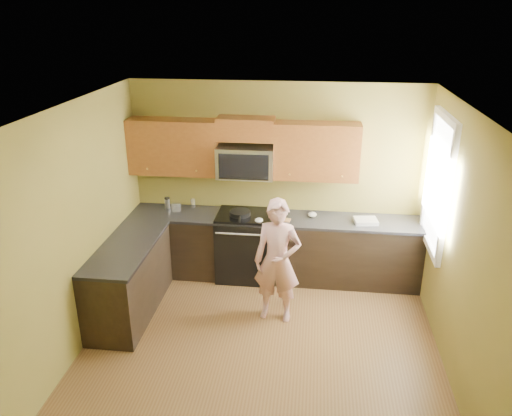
# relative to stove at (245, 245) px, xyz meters

# --- Properties ---
(floor) EXTENTS (4.00, 4.00, 0.00)m
(floor) POSITION_rel_stove_xyz_m (0.40, -1.68, -0.47)
(floor) COLOR brown
(floor) RESTS_ON ground
(ceiling) EXTENTS (4.00, 4.00, 0.00)m
(ceiling) POSITION_rel_stove_xyz_m (0.40, -1.68, 2.23)
(ceiling) COLOR white
(ceiling) RESTS_ON ground
(wall_back) EXTENTS (4.00, 0.00, 4.00)m
(wall_back) POSITION_rel_stove_xyz_m (0.40, 0.32, 0.88)
(wall_back) COLOR olive
(wall_back) RESTS_ON ground
(wall_front) EXTENTS (4.00, 0.00, 4.00)m
(wall_front) POSITION_rel_stove_xyz_m (0.40, -3.67, 0.88)
(wall_front) COLOR olive
(wall_front) RESTS_ON ground
(wall_left) EXTENTS (0.00, 4.00, 4.00)m
(wall_left) POSITION_rel_stove_xyz_m (-1.60, -1.68, 0.88)
(wall_left) COLOR olive
(wall_left) RESTS_ON ground
(wall_right) EXTENTS (0.00, 4.00, 4.00)m
(wall_right) POSITION_rel_stove_xyz_m (2.40, -1.68, 0.88)
(wall_right) COLOR olive
(wall_right) RESTS_ON ground
(cabinet_back_run) EXTENTS (4.00, 0.60, 0.88)m
(cabinet_back_run) POSITION_rel_stove_xyz_m (0.40, 0.02, -0.03)
(cabinet_back_run) COLOR black
(cabinet_back_run) RESTS_ON floor
(cabinet_left_run) EXTENTS (0.60, 1.60, 0.88)m
(cabinet_left_run) POSITION_rel_stove_xyz_m (-1.30, -1.08, -0.03)
(cabinet_left_run) COLOR black
(cabinet_left_run) RESTS_ON floor
(countertop_back) EXTENTS (4.00, 0.62, 0.04)m
(countertop_back) POSITION_rel_stove_xyz_m (0.40, 0.01, 0.43)
(countertop_back) COLOR black
(countertop_back) RESTS_ON cabinet_back_run
(countertop_left) EXTENTS (0.62, 1.60, 0.04)m
(countertop_left) POSITION_rel_stove_xyz_m (-1.29, -1.08, 0.43)
(countertop_left) COLOR black
(countertop_left) RESTS_ON cabinet_left_run
(stove) EXTENTS (0.76, 0.65, 0.95)m
(stove) POSITION_rel_stove_xyz_m (0.00, 0.00, 0.00)
(stove) COLOR black
(stove) RESTS_ON floor
(microwave) EXTENTS (0.76, 0.40, 0.42)m
(microwave) POSITION_rel_stove_xyz_m (0.00, 0.12, 0.97)
(microwave) COLOR silver
(microwave) RESTS_ON wall_back
(upper_cab_left) EXTENTS (1.22, 0.33, 0.75)m
(upper_cab_left) POSITION_rel_stove_xyz_m (-0.99, 0.16, 0.97)
(upper_cab_left) COLOR brown
(upper_cab_left) RESTS_ON wall_back
(upper_cab_right) EXTENTS (1.12, 0.33, 0.75)m
(upper_cab_right) POSITION_rel_stove_xyz_m (0.94, 0.16, 0.97)
(upper_cab_right) COLOR brown
(upper_cab_right) RESTS_ON wall_back
(upper_cab_over_mw) EXTENTS (0.76, 0.33, 0.30)m
(upper_cab_over_mw) POSITION_rel_stove_xyz_m (0.00, 0.16, 1.62)
(upper_cab_over_mw) COLOR brown
(upper_cab_over_mw) RESTS_ON wall_back
(window) EXTENTS (0.06, 1.06, 1.66)m
(window) POSITION_rel_stove_xyz_m (2.38, -0.48, 1.17)
(window) COLOR white
(window) RESTS_ON wall_right
(woman) EXTENTS (0.61, 0.44, 1.55)m
(woman) POSITION_rel_stove_xyz_m (0.53, -0.98, 0.30)
(woman) COLOR #D56A6C
(woman) RESTS_ON floor
(frying_pan) EXTENTS (0.35, 0.53, 0.07)m
(frying_pan) POSITION_rel_stove_xyz_m (-0.06, -0.05, 0.47)
(frying_pan) COLOR black
(frying_pan) RESTS_ON stove
(butter_tub) EXTENTS (0.16, 0.16, 0.10)m
(butter_tub) POSITION_rel_stove_xyz_m (0.50, 0.02, 0.45)
(butter_tub) COLOR yellow
(butter_tub) RESTS_ON countertop_back
(toast_slice) EXTENTS (0.13, 0.13, 0.01)m
(toast_slice) POSITION_rel_stove_xyz_m (0.57, -0.09, 0.45)
(toast_slice) COLOR #B27F47
(toast_slice) RESTS_ON countertop_back
(napkin_a) EXTENTS (0.11, 0.12, 0.06)m
(napkin_a) POSITION_rel_stove_xyz_m (0.22, -0.19, 0.48)
(napkin_a) COLOR silver
(napkin_a) RESTS_ON countertop_back
(napkin_b) EXTENTS (0.13, 0.14, 0.07)m
(napkin_b) POSITION_rel_stove_xyz_m (0.92, 0.09, 0.48)
(napkin_b) COLOR silver
(napkin_b) RESTS_ON countertop_back
(dish_towel) EXTENTS (0.33, 0.28, 0.05)m
(dish_towel) POSITION_rel_stove_xyz_m (1.63, -0.03, 0.47)
(dish_towel) COLOR silver
(dish_towel) RESTS_ON countertop_back
(travel_mug) EXTENTS (0.08, 0.08, 0.16)m
(travel_mug) POSITION_rel_stove_xyz_m (-1.13, 0.16, 0.44)
(travel_mug) COLOR silver
(travel_mug) RESTS_ON countertop_back
(glass_a) EXTENTS (0.09, 0.09, 0.12)m
(glass_a) POSITION_rel_stove_xyz_m (-1.00, 0.04, 0.51)
(glass_a) COLOR silver
(glass_a) RESTS_ON countertop_back
(glass_b) EXTENTS (0.09, 0.09, 0.12)m
(glass_b) POSITION_rel_stove_xyz_m (-0.78, 0.24, 0.51)
(glass_b) COLOR silver
(glass_b) RESTS_ON countertop_back
(glass_c) EXTENTS (0.07, 0.07, 0.12)m
(glass_c) POSITION_rel_stove_xyz_m (-0.95, 0.06, 0.51)
(glass_c) COLOR silver
(glass_c) RESTS_ON countertop_back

